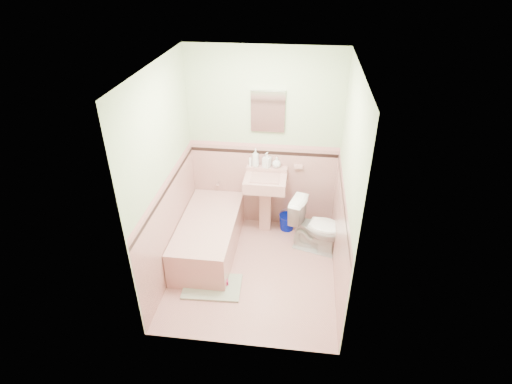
# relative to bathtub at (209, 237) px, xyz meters

# --- Properties ---
(floor) EXTENTS (2.20, 2.20, 0.00)m
(floor) POSITION_rel_bathtub_xyz_m (0.63, -0.33, -0.23)
(floor) COLOR tan
(floor) RESTS_ON ground
(ceiling) EXTENTS (2.20, 2.20, 0.00)m
(ceiling) POSITION_rel_bathtub_xyz_m (0.63, -0.33, 2.27)
(ceiling) COLOR white
(ceiling) RESTS_ON ground
(wall_back) EXTENTS (2.50, 0.00, 2.50)m
(wall_back) POSITION_rel_bathtub_xyz_m (0.63, 0.77, 1.02)
(wall_back) COLOR #F4E5C7
(wall_back) RESTS_ON ground
(wall_front) EXTENTS (2.50, 0.00, 2.50)m
(wall_front) POSITION_rel_bathtub_xyz_m (0.63, -1.43, 1.02)
(wall_front) COLOR #F4E5C7
(wall_front) RESTS_ON ground
(wall_left) EXTENTS (0.00, 2.50, 2.50)m
(wall_left) POSITION_rel_bathtub_xyz_m (-0.37, -0.33, 1.02)
(wall_left) COLOR #F4E5C7
(wall_left) RESTS_ON ground
(wall_right) EXTENTS (0.00, 2.50, 2.50)m
(wall_right) POSITION_rel_bathtub_xyz_m (1.63, -0.33, 1.02)
(wall_right) COLOR #F4E5C7
(wall_right) RESTS_ON ground
(wainscot_back) EXTENTS (2.00, 0.00, 2.00)m
(wainscot_back) POSITION_rel_bathtub_xyz_m (0.63, 0.76, 0.38)
(wainscot_back) COLOR tan
(wainscot_back) RESTS_ON ground
(wainscot_front) EXTENTS (2.00, 0.00, 2.00)m
(wainscot_front) POSITION_rel_bathtub_xyz_m (0.63, -1.42, 0.38)
(wainscot_front) COLOR tan
(wainscot_front) RESTS_ON ground
(wainscot_left) EXTENTS (0.00, 2.20, 2.20)m
(wainscot_left) POSITION_rel_bathtub_xyz_m (-0.36, -0.33, 0.38)
(wainscot_left) COLOR tan
(wainscot_left) RESTS_ON ground
(wainscot_right) EXTENTS (0.00, 2.20, 2.20)m
(wainscot_right) POSITION_rel_bathtub_xyz_m (1.62, -0.33, 0.38)
(wainscot_right) COLOR tan
(wainscot_right) RESTS_ON ground
(accent_back) EXTENTS (2.00, 0.00, 2.00)m
(accent_back) POSITION_rel_bathtub_xyz_m (0.63, 0.75, 0.90)
(accent_back) COLOR black
(accent_back) RESTS_ON ground
(accent_front) EXTENTS (2.00, 0.00, 2.00)m
(accent_front) POSITION_rel_bathtub_xyz_m (0.63, -1.41, 0.90)
(accent_front) COLOR black
(accent_front) RESTS_ON ground
(accent_left) EXTENTS (0.00, 2.20, 2.20)m
(accent_left) POSITION_rel_bathtub_xyz_m (-0.35, -0.33, 0.89)
(accent_left) COLOR black
(accent_left) RESTS_ON ground
(accent_right) EXTENTS (0.00, 2.20, 2.20)m
(accent_right) POSITION_rel_bathtub_xyz_m (1.61, -0.33, 0.89)
(accent_right) COLOR black
(accent_right) RESTS_ON ground
(cap_back) EXTENTS (2.00, 0.00, 2.00)m
(cap_back) POSITION_rel_bathtub_xyz_m (0.63, 0.75, 0.99)
(cap_back) COLOR tan
(cap_back) RESTS_ON ground
(cap_front) EXTENTS (2.00, 0.00, 2.00)m
(cap_front) POSITION_rel_bathtub_xyz_m (0.63, -1.41, 0.99)
(cap_front) COLOR tan
(cap_front) RESTS_ON ground
(cap_left) EXTENTS (0.00, 2.20, 2.20)m
(cap_left) POSITION_rel_bathtub_xyz_m (-0.35, -0.33, 1.00)
(cap_left) COLOR tan
(cap_left) RESTS_ON ground
(cap_right) EXTENTS (0.00, 2.20, 2.20)m
(cap_right) POSITION_rel_bathtub_xyz_m (1.61, -0.33, 1.00)
(cap_right) COLOR tan
(cap_right) RESTS_ON ground
(bathtub) EXTENTS (0.70, 1.50, 0.45)m
(bathtub) POSITION_rel_bathtub_xyz_m (0.00, 0.00, 0.00)
(bathtub) COLOR tan
(bathtub) RESTS_ON floor
(tub_faucet) EXTENTS (0.04, 0.12, 0.04)m
(tub_faucet) POSITION_rel_bathtub_xyz_m (0.00, 0.72, 0.41)
(tub_faucet) COLOR silver
(tub_faucet) RESTS_ON wall_back
(sink) EXTENTS (0.55, 0.48, 0.87)m
(sink) POSITION_rel_bathtub_xyz_m (0.68, 0.53, 0.21)
(sink) COLOR tan
(sink) RESTS_ON floor
(sink_faucet) EXTENTS (0.02, 0.02, 0.10)m
(sink_faucet) POSITION_rel_bathtub_xyz_m (0.68, 0.67, 0.72)
(sink_faucet) COLOR silver
(sink_faucet) RESTS_ON sink
(medicine_cabinet) EXTENTS (0.43, 0.04, 0.54)m
(medicine_cabinet) POSITION_rel_bathtub_xyz_m (0.68, 0.74, 1.47)
(medicine_cabinet) COLOR white
(medicine_cabinet) RESTS_ON wall_back
(soap_dish) EXTENTS (0.12, 0.07, 0.04)m
(soap_dish) POSITION_rel_bathtub_xyz_m (1.10, 0.73, 0.72)
(soap_dish) COLOR tan
(soap_dish) RESTS_ON wall_back
(soap_bottle_left) EXTENTS (0.12, 0.12, 0.25)m
(soap_bottle_left) POSITION_rel_bathtub_xyz_m (0.53, 0.71, 0.83)
(soap_bottle_left) COLOR #B2B2B2
(soap_bottle_left) RESTS_ON sink
(soap_bottle_mid) EXTENTS (0.12, 0.13, 0.21)m
(soap_bottle_mid) POSITION_rel_bathtub_xyz_m (0.68, 0.71, 0.81)
(soap_bottle_mid) COLOR #B2B2B2
(soap_bottle_mid) RESTS_ON sink
(soap_bottle_right) EXTENTS (0.15, 0.15, 0.15)m
(soap_bottle_right) POSITION_rel_bathtub_xyz_m (0.81, 0.71, 0.78)
(soap_bottle_right) COLOR #B2B2B2
(soap_bottle_right) RESTS_ON sink
(tube) EXTENTS (0.04, 0.04, 0.12)m
(tube) POSITION_rel_bathtub_xyz_m (0.45, 0.71, 0.76)
(tube) COLOR white
(tube) RESTS_ON sink
(toilet) EXTENTS (0.79, 0.58, 0.72)m
(toilet) POSITION_rel_bathtub_xyz_m (1.39, 0.22, 0.13)
(toilet) COLOR white
(toilet) RESTS_ON floor
(bucket) EXTENTS (0.29, 0.29, 0.23)m
(bucket) POSITION_rel_bathtub_xyz_m (0.99, 0.61, -0.11)
(bucket) COLOR #000C95
(bucket) RESTS_ON floor
(bath_mat) EXTENTS (0.69, 0.48, 0.03)m
(bath_mat) POSITION_rel_bathtub_xyz_m (0.18, -0.68, -0.21)
(bath_mat) COLOR gray
(bath_mat) RESTS_ON floor
(shoe) EXTENTS (0.16, 0.11, 0.06)m
(shoe) POSITION_rel_bathtub_xyz_m (0.29, -0.64, -0.17)
(shoe) COLOR #BF1E59
(shoe) RESTS_ON bath_mat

